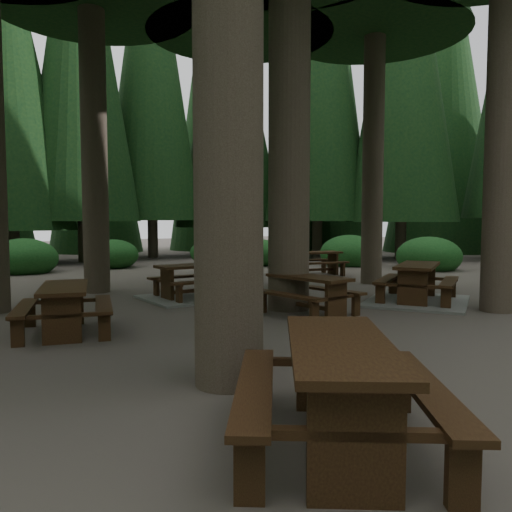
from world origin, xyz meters
TOP-DOWN VIEW (x-y plane):
  - ground at (0.00, 0.00)m, footprint 80.00×80.00m
  - picnic_table_a at (3.65, -0.87)m, footprint 3.21×3.03m
  - picnic_table_b at (-3.54, 0.64)m, footprint 1.94×2.16m
  - picnic_table_c at (0.01, 2.59)m, footprint 2.43×2.04m
  - picnic_table_d at (5.69, 4.59)m, footprint 2.11×1.85m
  - picnic_table_e at (-2.99, -4.85)m, footprint 2.52×2.57m
  - picnic_table_f at (0.72, -0.49)m, footprint 1.50×1.82m
  - shrub_ring at (0.70, 0.75)m, footprint 23.86×24.64m

SIDE VIEW (x-z plane):
  - ground at x=0.00m, z-range 0.00..0.00m
  - picnic_table_c at x=0.01m, z-range -0.13..0.67m
  - picnic_table_a at x=3.65m, z-range -0.13..0.73m
  - shrub_ring at x=0.70m, z-range -0.35..1.15m
  - picnic_table_f at x=0.72m, z-range 0.12..0.87m
  - picnic_table_b at x=-3.54m, z-range 0.13..0.90m
  - picnic_table_d at x=5.69m, z-range 0.13..0.92m
  - picnic_table_e at x=-2.99m, z-range 0.14..1.01m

